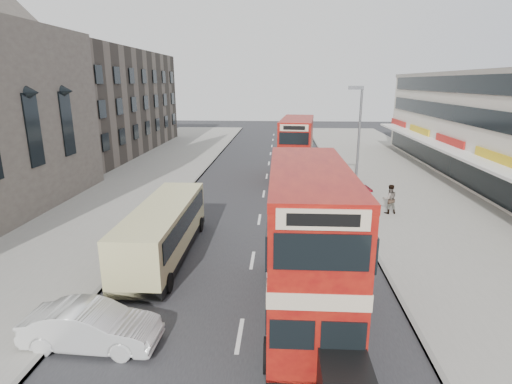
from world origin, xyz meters
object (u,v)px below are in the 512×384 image
at_px(street_lamp, 358,136).
at_px(car_left_front, 92,326).
at_px(car_right_c, 320,160).
at_px(coach, 164,229).
at_px(bus_second, 297,149).
at_px(pedestrian_near, 390,199).
at_px(car_right_a, 338,196).
at_px(bus_main, 308,243).
at_px(cyclist, 308,178).
at_px(car_right_b, 325,189).

height_order(street_lamp, car_left_front, street_lamp).
xyz_separation_m(car_left_front, car_right_c, (9.98, 29.63, -0.01)).
bearing_deg(coach, bus_second, 66.47).
bearing_deg(pedestrian_near, bus_second, -67.49).
height_order(bus_second, car_right_a, bus_second).
height_order(car_left_front, car_right_c, car_left_front).
bearing_deg(street_lamp, bus_main, -106.14).
bearing_deg(pedestrian_near, cyclist, -64.16).
bearing_deg(pedestrian_near, bus_main, 54.80).
relative_size(coach, pedestrian_near, 4.75).
relative_size(bus_main, car_right_b, 2.51).
xyz_separation_m(bus_second, pedestrian_near, (5.68, -9.47, -1.62)).
relative_size(car_left_front, car_right_b, 1.12).
xyz_separation_m(coach, cyclist, (7.88, 14.17, -0.73)).
height_order(street_lamp, car_right_b, street_lamp).
bearing_deg(car_right_a, bus_second, -168.02).
distance_m(bus_main, coach, 8.34).
xyz_separation_m(car_left_front, car_right_b, (9.39, 18.45, -0.18)).
xyz_separation_m(street_lamp, cyclist, (-3.02, 4.41, -4.08)).
height_order(bus_main, car_right_c, bus_main).
bearing_deg(coach, pedestrian_near, 28.68).
bearing_deg(bus_main, cyclist, -94.04).
xyz_separation_m(bus_main, cyclist, (1.18, 18.95, -2.14)).
distance_m(bus_main, car_right_b, 16.48).
distance_m(bus_second, cyclist, 3.27).
relative_size(car_right_a, cyclist, 2.10).
bearing_deg(bus_second, street_lamp, 125.04).
relative_size(bus_second, cyclist, 4.56).
distance_m(street_lamp, pedestrian_near, 4.86).
height_order(bus_second, cyclist, bus_second).
height_order(coach, car_left_front, coach).
xyz_separation_m(bus_main, coach, (-6.70, 4.77, -1.41)).
xyz_separation_m(car_right_b, car_right_c, (0.58, 11.17, 0.17)).
height_order(car_left_front, cyclist, cyclist).
bearing_deg(pedestrian_near, car_right_a, -43.28).
bearing_deg(street_lamp, car_right_b, 139.03).
xyz_separation_m(coach, car_right_c, (9.62, 22.55, -0.72)).
distance_m(bus_main, pedestrian_near, 13.43).
bearing_deg(bus_second, bus_main, 94.51).
bearing_deg(car_left_front, coach, -0.78).
bearing_deg(cyclist, car_left_front, -107.86).
bearing_deg(street_lamp, pedestrian_near, -55.89).
height_order(street_lamp, coach, street_lamp).
relative_size(bus_main, pedestrian_near, 5.06).
height_order(bus_main, coach, bus_main).
relative_size(bus_main, cyclist, 4.64).
distance_m(bus_main, cyclist, 19.10).
height_order(coach, car_right_a, coach).
height_order(bus_second, coach, bus_second).
distance_m(bus_second, car_right_c, 6.82).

